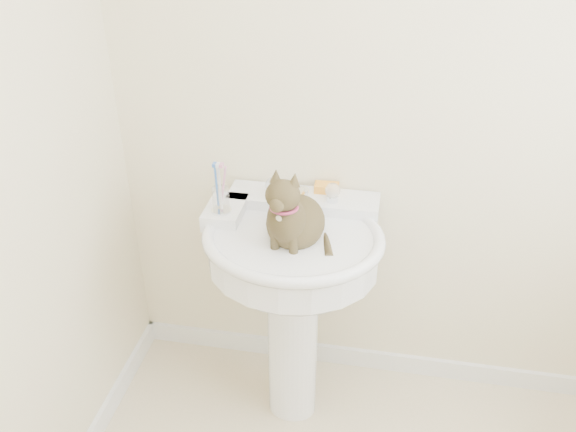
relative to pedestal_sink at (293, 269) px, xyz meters
The scene contains 7 objects.
wall_back 0.73m from the pedestal_sink, 38.27° to the left, with size 2.20×0.00×2.50m, color beige, non-canonical shape.
baseboard_back 0.80m from the pedestal_sink, 37.30° to the left, with size 2.20×0.02×0.09m, color white.
pedestal_sink is the anchor object (origin of this frame).
faucet 0.28m from the pedestal_sink, 89.02° to the left, with size 0.28×0.12×0.14m.
soap_bar 0.34m from the pedestal_sink, 71.87° to the left, with size 0.09×0.06×0.03m, color orange.
toothbrush_cup 0.36m from the pedestal_sink, behind, with size 0.07×0.07×0.18m.
cat 0.23m from the pedestal_sink, 76.15° to the right, with size 0.22×0.28×0.40m.
Camera 1 is at (-0.06, -0.92, 1.99)m, focal length 38.00 mm.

